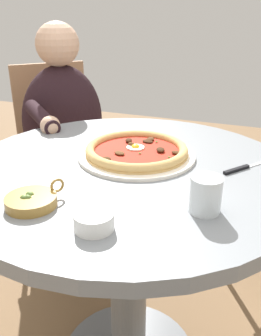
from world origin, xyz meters
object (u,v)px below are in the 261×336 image
object	(u,v)px
water_glass	(205,197)
pizza_on_plate	(137,151)
ramekin_capers	(94,220)
diner_person	(67,164)
steak_knife	(243,168)
olive_pan	(31,201)
cafe_chair_diner	(58,143)
dining_table	(128,218)

from	to	relation	value
water_glass	pizza_on_plate	bearing A→B (deg)	135.15
ramekin_capers	diner_person	xyz separation A→B (m)	(-0.54, 0.80, -0.29)
pizza_on_plate	steak_knife	size ratio (longest dim) A/B	2.04
pizza_on_plate	ramekin_capers	distance (m)	0.38
olive_pan	pizza_on_plate	bearing A→B (deg)	71.24
pizza_on_plate	diner_person	xyz separation A→B (m)	(-0.50, 0.41, -0.29)
cafe_chair_diner	diner_person	bearing A→B (deg)	-45.17
dining_table	pizza_on_plate	xyz separation A→B (m)	(0.00, 0.07, 0.18)
steak_knife	olive_pan	bearing A→B (deg)	-138.31
pizza_on_plate	steak_knife	world-z (taller)	pizza_on_plate
pizza_on_plate	water_glass	xyz separation A→B (m)	(0.24, -0.24, 0.02)
dining_table	diner_person	world-z (taller)	diner_person
diner_person	cafe_chair_diner	world-z (taller)	diner_person
steak_knife	ramekin_capers	distance (m)	0.47
olive_pan	cafe_chair_diner	xyz separation A→B (m)	(-0.48, 0.87, -0.22)
dining_table	diner_person	distance (m)	0.70
water_glass	ramekin_capers	xyz separation A→B (m)	(-0.19, -0.14, -0.01)
olive_pan	diner_person	xyz separation A→B (m)	(-0.38, 0.76, -0.28)
water_glass	diner_person	distance (m)	1.03
water_glass	steak_knife	world-z (taller)	water_glass
dining_table	water_glass	world-z (taller)	water_glass
pizza_on_plate	ramekin_capers	xyz separation A→B (m)	(0.05, -0.38, 0.00)
dining_table	ramekin_capers	world-z (taller)	ramekin_capers
dining_table	olive_pan	size ratio (longest dim) A/B	7.29
ramekin_capers	dining_table	bearing A→B (deg)	99.10
olive_pan	cafe_chair_diner	bearing A→B (deg)	118.93
water_glass	diner_person	xyz separation A→B (m)	(-0.73, 0.65, -0.30)
water_glass	diner_person	world-z (taller)	diner_person
olive_pan	cafe_chair_diner	size ratio (longest dim) A/B	0.14
steak_knife	ramekin_capers	world-z (taller)	ramekin_capers
pizza_on_plate	water_glass	world-z (taller)	water_glass
dining_table	olive_pan	world-z (taller)	olive_pan
dining_table	pizza_on_plate	bearing A→B (deg)	89.09
pizza_on_plate	olive_pan	distance (m)	0.37
steak_knife	diner_person	xyz separation A→B (m)	(-0.79, 0.39, -0.27)
dining_table	diner_person	size ratio (longest dim) A/B	0.84
diner_person	cafe_chair_diner	distance (m)	0.16
water_glass	olive_pan	distance (m)	0.37
ramekin_capers	pizza_on_plate	bearing A→B (deg)	97.33
cafe_chair_diner	pizza_on_plate	bearing A→B (deg)	-40.90
cafe_chair_diner	water_glass	bearing A→B (deg)	-42.08
ramekin_capers	diner_person	distance (m)	1.01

